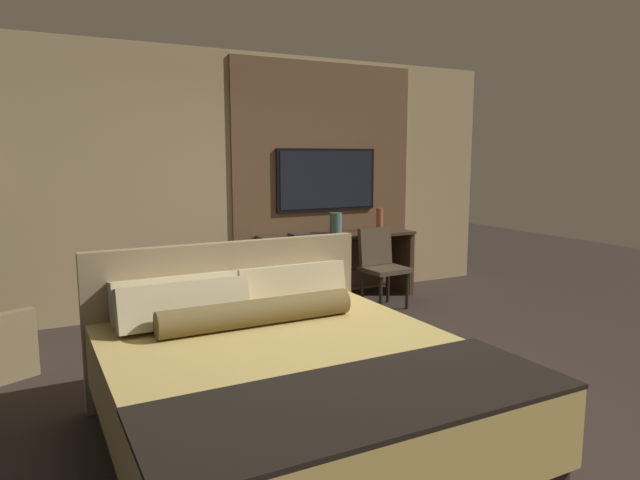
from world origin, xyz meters
name	(u,v)px	position (x,y,z in m)	size (l,w,h in m)	color
ground_plane	(332,389)	(0.00, 0.00, 0.00)	(16.00, 16.00, 0.00)	#332823
wall_back_tv_panel	(233,181)	(0.18, 2.59, 1.40)	(7.20, 0.09, 2.80)	tan
bed	(288,391)	(-0.63, -0.61, 0.35)	(2.00, 2.24, 1.07)	#33281E
desk	(336,254)	(1.32, 2.29, 0.53)	(1.83, 0.56, 0.79)	#422D1E
tv	(327,180)	(1.32, 2.52, 1.40)	(1.30, 0.04, 0.73)	black
desk_chair	(380,260)	(1.60, 1.78, 0.52)	(0.48, 0.47, 0.88)	#4C3D2D
vase_tall	(379,219)	(1.88, 2.22, 0.92)	(0.08, 0.08, 0.27)	#B2563D
vase_short	(336,223)	(1.32, 2.29, 0.90)	(0.14, 0.14, 0.24)	#4C706B
book	(299,234)	(0.84, 2.28, 0.80)	(0.24, 0.18, 0.03)	#332D28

